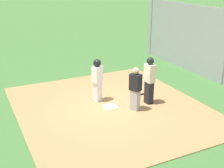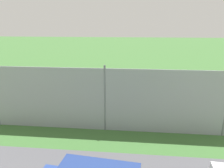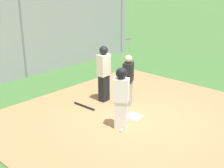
% 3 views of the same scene
% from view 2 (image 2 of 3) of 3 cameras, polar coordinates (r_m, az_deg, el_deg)
% --- Properties ---
extents(ground_plane, '(140.00, 140.00, 0.00)m').
position_cam_2_polar(ground_plane, '(15.81, 0.70, -3.02)').
color(ground_plane, '#3D6B33').
extents(dirt_infield, '(7.20, 6.40, 0.03)m').
position_cam_2_polar(dirt_infield, '(15.81, 0.70, -2.97)').
color(dirt_infield, '#9E774C').
rests_on(dirt_infield, ground_plane).
extents(home_plate, '(0.47, 0.47, 0.02)m').
position_cam_2_polar(home_plate, '(15.80, 0.70, -2.88)').
color(home_plate, white).
rests_on(home_plate, dirt_infield).
extents(catcher, '(0.46, 0.40, 1.55)m').
position_cam_2_polar(catcher, '(14.97, -1.70, -0.80)').
color(catcher, '#9E9EA3').
rests_on(catcher, dirt_infield).
extents(umpire, '(0.40, 0.28, 1.75)m').
position_cam_2_polar(umpire, '(14.20, -1.00, -1.23)').
color(umpire, black).
rests_on(umpire, dirt_infield).
extents(runner, '(0.41, 0.46, 1.62)m').
position_cam_2_polar(runner, '(15.65, 3.45, 0.39)').
color(runner, silver).
rests_on(runner, dirt_infield).
extents(baseball_bat, '(0.09, 0.84, 0.06)m').
position_cam_2_polar(baseball_bat, '(14.35, 2.05, -4.83)').
color(baseball_bat, black).
rests_on(baseball_bat, dirt_infield).
extents(baseball, '(0.07, 0.07, 0.07)m').
position_cam_2_polar(baseball, '(16.04, 3.95, -2.52)').
color(baseball, white).
rests_on(baseball, dirt_infield).
extents(backstop_fence, '(12.00, 0.10, 3.35)m').
position_cam_2_polar(backstop_fence, '(10.22, -1.95, -4.46)').
color(backstop_fence, '#93999E').
rests_on(backstop_fence, ground_plane).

